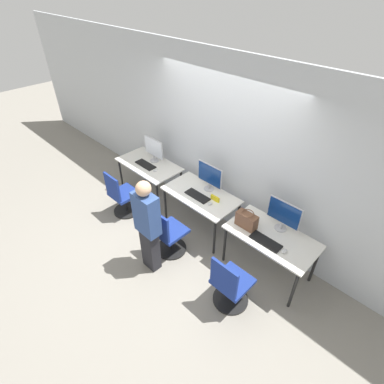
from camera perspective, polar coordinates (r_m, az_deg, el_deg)
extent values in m
plane|color=gray|center=(5.09, -1.08, -8.46)|extent=(20.00, 20.00, 0.00)
cube|color=#B7BCC1|center=(4.72, 5.74, 8.69)|extent=(12.00, 0.05, 2.80)
cube|color=silver|center=(5.63, -8.24, 5.26)|extent=(1.23, 0.68, 0.02)
cylinder|color=black|center=(6.09, -13.37, 3.25)|extent=(0.04, 0.04, 0.69)
cylinder|color=black|center=(5.32, -6.53, -1.40)|extent=(0.04, 0.04, 0.69)
cylinder|color=black|center=(6.35, -9.12, 5.34)|extent=(0.04, 0.04, 0.69)
cylinder|color=black|center=(5.61, -2.04, 1.19)|extent=(0.04, 0.04, 0.69)
cylinder|color=#B2B2B7|center=(5.69, -7.14, 5.97)|extent=(0.17, 0.17, 0.01)
cylinder|color=#B2B2B7|center=(5.66, -7.18, 6.48)|extent=(0.04, 0.04, 0.11)
cube|color=#B2B2B7|center=(5.56, -7.32, 8.43)|extent=(0.48, 0.01, 0.35)
cube|color=silver|center=(5.55, -7.38, 8.40)|extent=(0.46, 0.01, 0.33)
cube|color=black|center=(5.58, -8.84, 5.17)|extent=(0.43, 0.17, 0.02)
ellipsoid|color=silver|center=(5.38, -7.00, 4.10)|extent=(0.06, 0.09, 0.03)
cylinder|color=black|center=(5.69, -12.25, -3.43)|extent=(0.48, 0.48, 0.03)
cylinder|color=black|center=(5.57, -12.51, -1.93)|extent=(0.04, 0.04, 0.35)
cube|color=navy|center=(5.45, -12.78, -0.28)|extent=(0.44, 0.44, 0.05)
cube|color=navy|center=(5.23, -14.93, 0.91)|extent=(0.40, 0.04, 0.44)
cube|color=silver|center=(4.80, 1.70, -0.52)|extent=(1.23, 0.68, 0.02)
cylinder|color=black|center=(5.19, -5.09, -2.37)|extent=(0.04, 0.04, 0.69)
cylinder|color=black|center=(4.60, 4.30, -8.61)|extent=(0.04, 0.04, 0.69)
cylinder|color=black|center=(5.50, -0.59, 0.33)|extent=(0.04, 0.04, 0.69)
cylinder|color=black|center=(4.94, 8.71, -5.14)|extent=(0.04, 0.04, 0.69)
cylinder|color=#B2B2B7|center=(4.91, 3.25, 0.64)|extent=(0.17, 0.17, 0.01)
cylinder|color=#B2B2B7|center=(4.87, 3.28, 1.20)|extent=(0.04, 0.04, 0.11)
cube|color=#B2B2B7|center=(4.75, 3.41, 3.35)|extent=(0.48, 0.01, 0.35)
cube|color=navy|center=(4.75, 3.34, 3.31)|extent=(0.46, 0.01, 0.33)
cube|color=black|center=(4.74, 1.04, -0.72)|extent=(0.43, 0.17, 0.02)
ellipsoid|color=silver|center=(4.59, 3.47, -2.20)|extent=(0.06, 0.09, 0.03)
cylinder|color=black|center=(4.89, -3.94, -10.65)|extent=(0.48, 0.48, 0.03)
cylinder|color=black|center=(4.75, -4.04, -9.09)|extent=(0.04, 0.04, 0.35)
cube|color=navy|center=(4.61, -4.14, -7.36)|extent=(0.44, 0.44, 0.05)
cube|color=navy|center=(4.35, -6.27, -6.34)|extent=(0.40, 0.04, 0.44)
cube|color=#232328|center=(4.45, -7.89, -10.67)|extent=(0.25, 0.16, 0.72)
cube|color=navy|center=(3.99, -8.69, -4.15)|extent=(0.36, 0.20, 0.62)
sphere|color=tan|center=(3.73, -9.26, 0.63)|extent=(0.20, 0.20, 0.20)
cube|color=silver|center=(4.24, 15.01, -8.17)|extent=(1.23, 0.68, 0.02)
cylinder|color=black|center=(4.52, 6.26, -9.87)|extent=(0.04, 0.04, 0.69)
cylinder|color=black|center=(4.19, 18.74, -17.32)|extent=(0.04, 0.04, 0.69)
cylinder|color=black|center=(4.86, 10.60, -6.23)|extent=(0.04, 0.04, 0.69)
cylinder|color=black|center=(4.56, 22.32, -12.69)|extent=(0.04, 0.04, 0.69)
cylinder|color=#B2B2B7|center=(4.37, 16.47, -6.59)|extent=(0.17, 0.17, 0.01)
cylinder|color=#B2B2B7|center=(4.33, 16.60, -6.02)|extent=(0.04, 0.04, 0.11)
cube|color=#B2B2B7|center=(4.19, 17.15, -3.80)|extent=(0.48, 0.01, 0.35)
cube|color=navy|center=(4.19, 17.09, -3.85)|extent=(0.46, 0.01, 0.33)
cube|color=black|center=(4.12, 13.86, -9.12)|extent=(0.43, 0.17, 0.02)
ellipsoid|color=silver|center=(4.06, 17.18, -10.70)|extent=(0.06, 0.09, 0.03)
cylinder|color=black|center=(4.35, 7.32, -19.55)|extent=(0.48, 0.48, 0.03)
cylinder|color=black|center=(4.19, 7.53, -18.10)|extent=(0.04, 0.04, 0.35)
cube|color=navy|center=(4.03, 7.76, -16.45)|extent=(0.44, 0.44, 0.05)
cube|color=navy|center=(3.73, 6.08, -16.05)|extent=(0.40, 0.04, 0.44)
cube|color=brown|center=(4.22, 10.35, -5.35)|extent=(0.30, 0.14, 0.22)
torus|color=brown|center=(4.13, 10.55, -4.01)|extent=(0.18, 0.18, 0.01)
cube|color=yellow|center=(4.65, 4.41, -1.24)|extent=(0.16, 0.03, 0.08)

